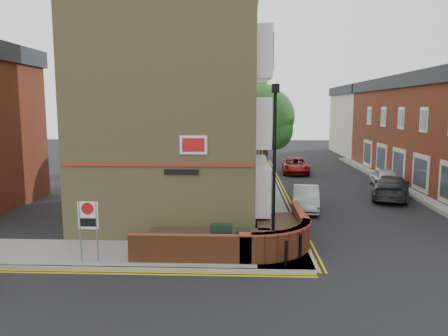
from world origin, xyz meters
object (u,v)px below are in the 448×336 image
(silver_car_near, at_px, (306,198))
(lamppost, at_px, (274,171))
(zone_sign, at_px, (88,220))
(utility_cabinet_large, at_px, (222,240))

(silver_car_near, bearing_deg, lamppost, -98.65)
(zone_sign, bearing_deg, silver_car_near, 44.29)
(lamppost, relative_size, utility_cabinet_large, 5.25)
(silver_car_near, bearing_deg, zone_sign, -128.00)
(lamppost, height_order, zone_sign, lamppost)
(zone_sign, bearing_deg, lamppost, 6.07)
(zone_sign, height_order, silver_car_near, zone_sign)
(lamppost, distance_m, silver_car_near, 8.80)
(zone_sign, distance_m, silver_car_near, 12.56)
(zone_sign, bearing_deg, utility_cabinet_large, 9.69)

